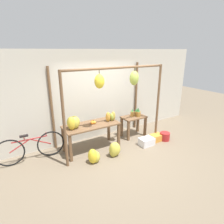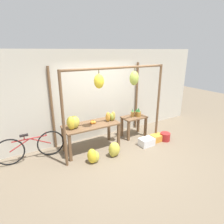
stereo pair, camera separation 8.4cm
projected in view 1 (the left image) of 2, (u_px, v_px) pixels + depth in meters
name	position (u px, v px, depth m)	size (l,w,h in m)	color
ground_plane	(124.00, 156.00, 5.14)	(20.00, 20.00, 0.00)	#756651
shop_wall_back	(98.00, 95.00, 5.95)	(8.00, 0.08, 2.80)	beige
stall_awning	(113.00, 92.00, 5.12)	(3.04, 1.24, 2.38)	brown
display_table_main	(91.00, 128.00, 5.30)	(1.57, 0.69, 0.78)	brown
display_table_side	(134.00, 121.00, 6.20)	(0.79, 0.49, 0.69)	brown
banana_pile_on_table	(73.00, 123.00, 4.91)	(0.37, 0.33, 0.36)	gold
orange_pile	(93.00, 122.00, 5.32)	(0.18, 0.19, 0.09)	orange
pineapple_cluster	(137.00, 113.00, 6.16)	(0.36, 0.24, 0.28)	#A3702D
banana_pile_ground_left	(94.00, 156.00, 4.78)	(0.37, 0.31, 0.40)	gold
banana_pile_ground_right	(115.00, 149.00, 5.08)	(0.43, 0.40, 0.42)	gold
fruit_crate_white	(146.00, 142.00, 5.70)	(0.44, 0.31, 0.23)	silver
blue_bucket	(165.00, 136.00, 6.02)	(0.31, 0.31, 0.26)	#AD2323
parked_bicycle	(31.00, 148.00, 4.83)	(1.71, 0.10, 0.75)	black
papaya_pile	(111.00, 117.00, 5.48)	(0.35, 0.17, 0.29)	gold
fruit_crate_purple	(156.00, 138.00, 5.99)	(0.40, 0.28, 0.21)	orange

